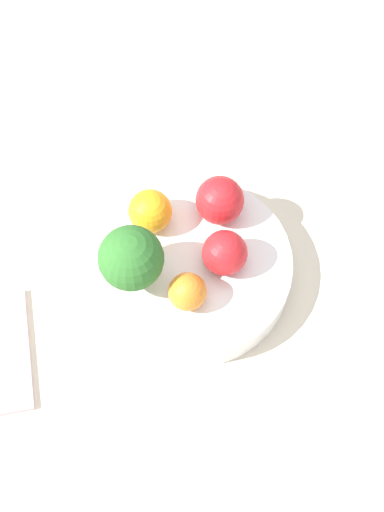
% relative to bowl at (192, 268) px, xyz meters
% --- Properties ---
extents(ground_plane, '(6.00, 6.00, 0.00)m').
position_rel_bowl_xyz_m(ground_plane, '(0.00, 0.00, -0.04)').
color(ground_plane, gray).
extents(table_surface, '(1.20, 1.20, 0.02)m').
position_rel_bowl_xyz_m(table_surface, '(0.00, 0.00, -0.03)').
color(table_surface, beige).
rests_on(table_surface, ground_plane).
extents(bowl, '(0.20, 0.20, 0.03)m').
position_rel_bowl_xyz_m(bowl, '(0.00, 0.00, 0.00)').
color(bowl, white).
rests_on(bowl, table_surface).
extents(broccoli, '(0.06, 0.06, 0.08)m').
position_rel_bowl_xyz_m(broccoli, '(0.05, 0.03, 0.06)').
color(broccoli, '#99C17A').
rests_on(broccoli, bowl).
extents(apple_red, '(0.05, 0.05, 0.05)m').
position_rel_bowl_xyz_m(apple_red, '(-0.02, -0.06, 0.04)').
color(apple_red, red).
rests_on(apple_red, bowl).
extents(apple_green, '(0.05, 0.05, 0.05)m').
position_rel_bowl_xyz_m(apple_green, '(-0.03, 0.00, 0.04)').
color(apple_green, red).
rests_on(apple_green, bowl).
extents(orange_front, '(0.04, 0.04, 0.04)m').
position_rel_bowl_xyz_m(orange_front, '(-0.00, 0.04, 0.04)').
color(orange_front, orange).
rests_on(orange_front, bowl).
extents(orange_back, '(0.04, 0.04, 0.04)m').
position_rel_bowl_xyz_m(orange_back, '(0.05, -0.04, 0.04)').
color(orange_back, orange).
rests_on(orange_back, bowl).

